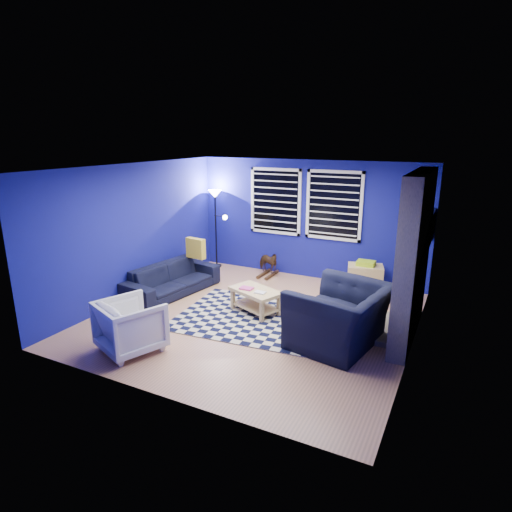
{
  "coord_description": "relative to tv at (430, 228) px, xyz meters",
  "views": [
    {
      "loc": [
        3.01,
        -5.94,
        2.98
      ],
      "look_at": [
        -0.13,
        0.3,
        1.0
      ],
      "focal_mm": 30.0,
      "sensor_mm": 36.0,
      "label": 1
    }
  ],
  "objects": [
    {
      "name": "window_right",
      "position": [
        -1.9,
        0.46,
        0.2
      ],
      "size": [
        1.17,
        0.06,
        1.42
      ],
      "color": "black",
      "rests_on": "wall_back"
    },
    {
      "name": "armchair_big",
      "position": [
        -0.92,
        -2.28,
        -0.95
      ],
      "size": [
        1.57,
        1.43,
        0.89
      ],
      "primitive_type": "imported",
      "rotation": [
        0.0,
        0.0,
        -1.75
      ],
      "color": "black",
      "rests_on": "floor"
    },
    {
      "name": "armchair_bent",
      "position": [
        -3.52,
        -3.78,
        -1.02
      ],
      "size": [
        1.05,
        1.07,
        0.75
      ],
      "primitive_type": "imported",
      "rotation": [
        0.0,
        0.0,
        2.76
      ],
      "color": "gray",
      "rests_on": "floor"
    },
    {
      "name": "wall_back",
      "position": [
        -2.45,
        0.5,
        -0.15
      ],
      "size": [
        5.0,
        0.0,
        5.0
      ],
      "primitive_type": "plane",
      "rotation": [
        1.57,
        0.0,
        0.0
      ],
      "color": "navy",
      "rests_on": "floor"
    },
    {
      "name": "coffee_table",
      "position": [
        -2.55,
        -1.79,
        -1.09
      ],
      "size": [
        1.02,
        0.8,
        0.45
      ],
      "rotation": [
        0.0,
        0.0,
        -0.37
      ],
      "color": "tan",
      "rests_on": "rug"
    },
    {
      "name": "floor_lamp",
      "position": [
        -4.58,
        0.25,
        0.06
      ],
      "size": [
        0.49,
        0.3,
        1.79
      ],
      "color": "black",
      "rests_on": "floor"
    },
    {
      "name": "wall_right",
      "position": [
        0.05,
        -2.0,
        -0.15
      ],
      "size": [
        0.0,
        5.0,
        5.0
      ],
      "primitive_type": "plane",
      "rotation": [
        1.57,
        0.0,
        -1.57
      ],
      "color": "navy",
      "rests_on": "floor"
    },
    {
      "name": "tv",
      "position": [
        0.0,
        0.0,
        0.0
      ],
      "size": [
        0.07,
        1.0,
        0.58
      ],
      "color": "black",
      "rests_on": "wall_right"
    },
    {
      "name": "floor",
      "position": [
        -2.45,
        -2.0,
        -1.4
      ],
      "size": [
        5.0,
        5.0,
        0.0
      ],
      "primitive_type": "plane",
      "color": "tan",
      "rests_on": "ground"
    },
    {
      "name": "sofa",
      "position": [
        -4.42,
        -1.66,
        -1.11
      ],
      "size": [
        2.07,
        1.05,
        0.58
      ],
      "primitive_type": "imported",
      "rotation": [
        0.0,
        0.0,
        1.43
      ],
      "color": "black",
      "rests_on": "floor"
    },
    {
      "name": "rug",
      "position": [
        -2.46,
        -1.99,
        -1.39
      ],
      "size": [
        2.67,
        2.21,
        0.02
      ],
      "primitive_type": "cube",
      "rotation": [
        0.0,
        0.0,
        0.09
      ],
      "color": "black",
      "rests_on": "floor"
    },
    {
      "name": "throw_pillow",
      "position": [
        -4.27,
        -1.05,
        -0.62
      ],
      "size": [
        0.44,
        0.19,
        0.41
      ],
      "primitive_type": "cube",
      "rotation": [
        0.0,
        0.0,
        -0.15
      ],
      "color": "gold",
      "rests_on": "sofa"
    },
    {
      "name": "fireplace",
      "position": [
        -0.09,
        -1.5,
        -0.2
      ],
      "size": [
        0.65,
        2.0,
        2.5
      ],
      "color": "gray",
      "rests_on": "floor"
    },
    {
      "name": "wall_left",
      "position": [
        -4.95,
        -2.0,
        -0.15
      ],
      "size": [
        0.0,
        5.0,
        5.0
      ],
      "primitive_type": "plane",
      "rotation": [
        1.57,
        0.0,
        1.57
      ],
      "color": "navy",
      "rests_on": "floor"
    },
    {
      "name": "cabinet",
      "position": [
        -1.09,
        0.07,
        -1.12
      ],
      "size": [
        0.75,
        0.6,
        0.64
      ],
      "rotation": [
        0.0,
        0.0,
        0.27
      ],
      "color": "tan",
      "rests_on": "floor"
    },
    {
      "name": "rocking_horse",
      "position": [
        -3.22,
        0.14,
        -1.09
      ],
      "size": [
        0.41,
        0.63,
        0.49
      ],
      "primitive_type": "imported",
      "rotation": [
        0.0,
        0.0,
        1.29
      ],
      "color": "#452C16",
      "rests_on": "floor"
    },
    {
      "name": "window_left",
      "position": [
        -3.2,
        0.46,
        0.2
      ],
      "size": [
        1.17,
        0.06,
        1.42
      ],
      "color": "black",
      "rests_on": "wall_back"
    },
    {
      "name": "ceiling",
      "position": [
        -2.45,
        -2.0,
        1.1
      ],
      "size": [
        5.0,
        5.0,
        0.0
      ],
      "primitive_type": "plane",
      "rotation": [
        3.14,
        0.0,
        0.0
      ],
      "color": "white",
      "rests_on": "wall_back"
    }
  ]
}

